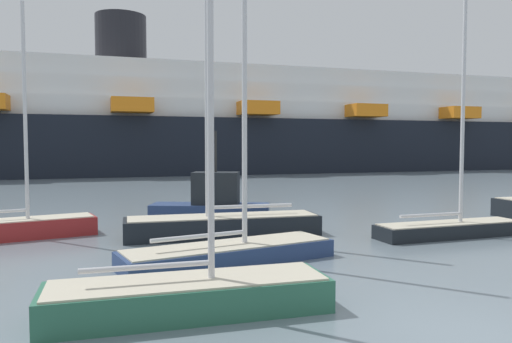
# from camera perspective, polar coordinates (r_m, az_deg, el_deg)

# --- Properties ---
(ground_plane) EXTENTS (600.00, 600.00, 0.00)m
(ground_plane) POSITION_cam_1_polar(r_m,az_deg,el_deg) (9.87, 23.96, -17.22)
(ground_plane) COLOR slate
(sailboat_0) EXTENTS (5.86, 1.68, 11.15)m
(sailboat_0) POSITION_cam_1_polar(r_m,az_deg,el_deg) (19.48, 21.53, -5.44)
(sailboat_0) COLOR black
(sailboat_0) RESTS_ON ground_plane
(sailboat_1) EXTENTS (5.67, 1.71, 10.25)m
(sailboat_1) POSITION_cam_1_polar(r_m,az_deg,el_deg) (10.20, -7.67, -13.37)
(sailboat_1) COLOR #2D6B51
(sailboat_1) RESTS_ON ground_plane
(sailboat_3) EXTENTS (5.68, 2.75, 8.43)m
(sailboat_3) POSITION_cam_1_polar(r_m,az_deg,el_deg) (19.73, -26.10, -5.69)
(sailboat_3) COLOR maroon
(sailboat_3) RESTS_ON ground_plane
(sailboat_6) EXTENTS (7.13, 1.67, 11.04)m
(sailboat_6) POSITION_cam_1_polar(r_m,az_deg,el_deg) (18.25, -3.85, -5.73)
(sailboat_6) COLOR black
(sailboat_6) RESTS_ON ground_plane
(sailboat_7) EXTENTS (6.45, 3.17, 9.03)m
(sailboat_7) POSITION_cam_1_polar(r_m,az_deg,el_deg) (14.27, -3.07, -8.83)
(sailboat_7) COLOR navy
(sailboat_7) RESTS_ON ground_plane
(fishing_boat_1) EXTENTS (5.33, 3.08, 3.96)m
(fishing_boat_1) POSITION_cam_1_polar(r_m,az_deg,el_deg) (21.59, -5.09, -3.80)
(fishing_boat_1) COLOR navy
(fishing_boat_1) RESTS_ON ground_plane
(cruise_ship) EXTENTS (114.27, 22.83, 18.06)m
(cruise_ship) POSITION_cam_1_polar(r_m,az_deg,el_deg) (63.72, 3.40, 5.29)
(cruise_ship) COLOR black
(cruise_ship) RESTS_ON ground_plane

